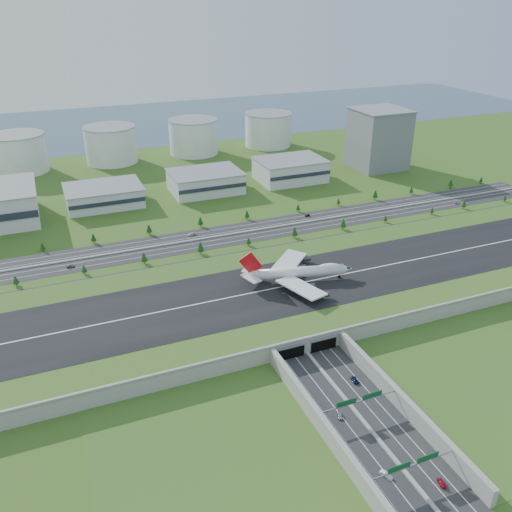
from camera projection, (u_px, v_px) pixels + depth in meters
name	position (u px, v px, depth m)	size (l,w,h in m)	color
ground	(266.00, 303.00, 299.05)	(1200.00, 1200.00, 0.00)	#35591B
airfield_deck	(266.00, 297.00, 297.16)	(520.00, 100.00, 9.20)	gray
underpass_road	(364.00, 416.00, 214.94)	(38.80, 120.40, 8.00)	#28282B
sign_gantry_near	(359.00, 402.00, 217.03)	(38.70, 0.70, 9.80)	gray
sign_gantry_far	(413.00, 466.00, 187.95)	(38.70, 0.70, 9.80)	gray
north_expressway	(212.00, 238.00, 377.94)	(560.00, 36.00, 0.12)	#28282B
tree_row	(192.00, 235.00, 370.00)	(504.45, 48.60, 8.37)	#3D2819
hangar_mid_a	(104.00, 196.00, 433.22)	(58.00, 42.00, 15.00)	silver
hangar_mid_b	(205.00, 182.00, 461.61)	(58.00, 42.00, 17.00)	silver
hangar_mid_c	(290.00, 170.00, 488.30)	(58.00, 42.00, 19.00)	silver
office_tower	(378.00, 139.00, 516.73)	(46.00, 46.00, 55.00)	slate
fuel_tank_a	(19.00, 153.00, 508.14)	(50.00, 50.00, 35.00)	silver
fuel_tank_b	(111.00, 145.00, 536.97)	(50.00, 50.00, 35.00)	silver
fuel_tank_c	(194.00, 137.00, 565.80)	(50.00, 50.00, 35.00)	silver
fuel_tank_d	(268.00, 130.00, 594.63)	(50.00, 50.00, 35.00)	silver
bay_water	(120.00, 124.00, 697.78)	(1200.00, 260.00, 0.06)	#375269
boeing_747	(297.00, 272.00, 302.58)	(63.93, 59.71, 20.12)	white
car_0	(340.00, 415.00, 218.73)	(1.75, 4.35, 1.48)	#A7A7AC
car_1	(386.00, 475.00, 191.87)	(1.72, 4.93, 1.63)	silver
car_2	(355.00, 380.00, 238.87)	(2.44, 5.30, 1.47)	#0C1B3E
car_3	(442.00, 483.00, 188.97)	(1.89, 4.65, 1.35)	#A20F23
car_4	(71.00, 266.00, 336.75)	(1.97, 4.91, 1.67)	#525256
car_5	(307.00, 215.00, 413.44)	(1.45, 4.16, 1.37)	black
car_6	(456.00, 203.00, 437.85)	(2.50, 5.43, 1.51)	#BBBABF
car_7	(191.00, 234.00, 381.34)	(2.34, 5.75, 1.67)	silver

